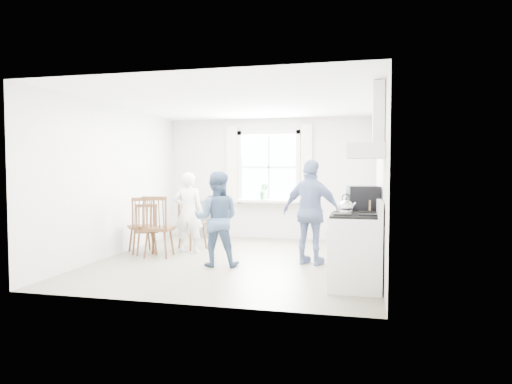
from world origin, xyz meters
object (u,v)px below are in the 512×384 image
gas_stove (356,250)px  person_mid (217,219)px  low_cabinet (361,244)px  stereo_stack (363,200)px  person_left (189,212)px  person_right (312,212)px  windsor_chair_b (156,220)px  windsor_chair_c (143,219)px  windsor_chair_a (147,223)px

gas_stove → person_mid: bearing=157.9°
low_cabinet → stereo_stack: bearing=-77.6°
gas_stove → stereo_stack: stereo_stack is taller
person_left → low_cabinet: bearing=152.4°
person_right → low_cabinet: bearing=159.6°
stereo_stack → person_left: size_ratio=0.33×
windsor_chair_b → windsor_chair_c: size_ratio=1.04×
person_right → stereo_stack: bearing=156.9°
windsor_chair_b → person_mid: 1.25m
gas_stove → low_cabinet: gas_stove is taller
stereo_stack → person_mid: size_ratio=0.33×
gas_stove → windsor_chair_a: bearing=158.3°
windsor_chair_b → windsor_chair_c: (-0.42, 0.32, -0.03)m
gas_stove → person_mid: (-2.13, 0.87, 0.25)m
gas_stove → person_mid: 2.32m
gas_stove → person_right: person_right is taller
person_right → windsor_chair_c: bearing=13.2°
stereo_stack → person_mid: person_mid is taller
stereo_stack → windsor_chair_c: (-3.83, 0.92, -0.47)m
windsor_chair_b → person_right: person_right is taller
stereo_stack → windsor_chair_b: 3.49m
stereo_stack → windsor_chair_b: (-3.41, 0.60, -0.44)m
gas_stove → person_right: size_ratio=0.67×
windsor_chair_c → stereo_stack: bearing=-13.5°
windsor_chair_a → windsor_chair_b: (0.29, -0.22, 0.09)m
person_mid → windsor_chair_c: bearing=-32.8°
windsor_chair_c → windsor_chair_a: bearing=-39.2°
low_cabinet → person_left: person_left is taller
windsor_chair_c → person_right: size_ratio=0.61×
windsor_chair_b → person_left: size_ratio=0.73×
windsor_chair_c → person_mid: bearing=-22.8°
windsor_chair_c → person_right: person_right is taller
low_cabinet → windsor_chair_a: windsor_chair_a is taller
windsor_chair_a → windsor_chair_c: size_ratio=0.89×
person_left → gas_stove: bearing=141.2°
gas_stove → person_left: (-2.98, 1.83, 0.24)m
stereo_stack → low_cabinet: bearing=102.4°
gas_stove → windsor_chair_c: (-3.74, 1.54, 0.14)m
windsor_chair_a → person_mid: 1.60m
low_cabinet → person_mid: person_mid is taller
person_left → windsor_chair_c: bearing=13.2°
low_cabinet → person_left: bearing=159.7°
person_left → windsor_chair_b: bearing=53.2°
person_mid → windsor_chair_a: bearing=-31.2°
windsor_chair_a → windsor_chair_c: 0.18m
low_cabinet → person_mid: size_ratio=0.61×
low_cabinet → windsor_chair_c: size_ratio=0.88×
windsor_chair_b → stereo_stack: bearing=-10.0°
person_mid → low_cabinet: bearing=165.6°
windsor_chair_a → person_right: size_ratio=0.55×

